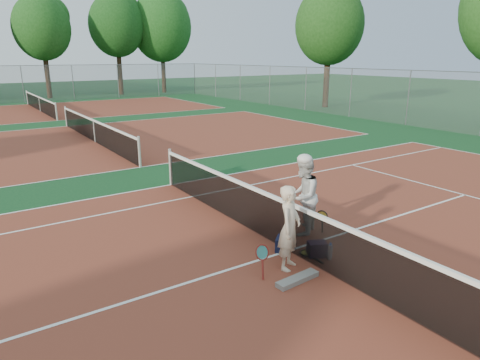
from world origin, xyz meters
The scene contains 22 objects.
ground centered at (0.00, 0.00, 0.00)m, with size 130.00×130.00×0.00m, color #103C1B.
court_main centered at (0.00, 0.00, 0.00)m, with size 23.77×10.97×0.01m, color maroon.
court_far_a centered at (0.00, 13.50, 0.00)m, with size 23.77×10.97×0.01m, color maroon.
court_far_b centered at (0.00, 27.00, 0.00)m, with size 23.77×10.97×0.01m, color maroon.
net_main centered at (0.00, 0.00, 0.51)m, with size 0.10×10.98×1.02m, color black, non-canonical shape.
net_far_a centered at (0.00, 13.50, 0.51)m, with size 0.10×10.98×1.02m, color black, non-canonical shape.
net_far_b centered at (0.00, 27.00, 0.51)m, with size 0.10×10.98×1.02m, color black, non-canonical shape.
fence_back centered at (0.00, 34.00, 1.50)m, with size 32.00×0.06×3.00m, color slate, non-canonical shape.
fence_right centered at (16.00, 6.75, 1.50)m, with size 54.50×0.06×3.00m, color slate, non-canonical shape.
player_a centered at (-0.46, -0.53, 0.78)m, with size 0.57×0.38×1.57m, color beige.
player_b centered at (0.82, 0.54, 0.86)m, with size 0.83×0.65×1.71m, color silver.
racket_red centered at (-0.99, -0.43, 0.26)m, with size 0.34×0.27×0.53m, color maroon, non-canonical shape.
racket_black_held centered at (1.09, 0.21, 0.29)m, with size 0.23×0.27×0.58m, color black, non-canonical shape.
racket_spare centered at (0.17, -0.33, 0.03)m, with size 0.60×0.27×0.05m, color black, non-canonical shape.
sports_bag_navy centered at (-0.09, 0.10, 0.14)m, with size 0.35×0.24×0.28m, color black.
sports_bag_purple centered at (0.30, -0.48, 0.14)m, with size 0.36×0.24×0.29m, color #27102B.
net_cover_canvas centered at (-0.66, -1.01, 0.05)m, with size 0.86×0.20×0.09m, color slate.
water_bottle centered at (0.40, -0.72, 0.15)m, with size 0.09×0.09×0.30m, color #AFC4DE.
tree_back_3 centered at (2.53, 37.04, 6.13)m, with size 4.93×4.93×8.99m.
tree_back_4 centered at (9.35, 37.25, 6.60)m, with size 5.26×5.26×9.65m.
tree_back_5 centered at (14.03, 37.25, 6.61)m, with size 6.13×6.13×10.15m.
tree_right_1 centered at (18.55, 17.78, 5.90)m, with size 4.97×4.97×8.78m.
Camera 1 is at (-5.15, -5.93, 3.74)m, focal length 32.00 mm.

